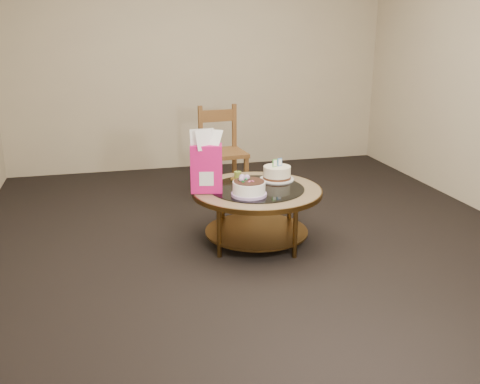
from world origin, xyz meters
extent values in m
plane|color=black|center=(0.00, 0.00, 0.00)|extent=(5.00, 5.00, 0.00)
cube|color=tan|center=(0.00, 2.50, 1.30)|extent=(4.50, 0.02, 2.60)
cylinder|color=brown|center=(0.35, 0.20, 0.21)|extent=(0.04, 0.04, 0.42)
cylinder|color=brown|center=(-0.20, 0.35, 0.21)|extent=(0.04, 0.04, 0.42)
cylinder|color=brown|center=(-0.35, -0.20, 0.21)|extent=(0.04, 0.04, 0.42)
cylinder|color=brown|center=(0.20, -0.35, 0.21)|extent=(0.04, 0.04, 0.42)
cylinder|color=brown|center=(0.00, 0.00, 0.10)|extent=(0.82, 0.82, 0.02)
cylinder|color=brown|center=(0.00, 0.00, 0.43)|extent=(1.02, 1.02, 0.04)
cylinder|color=olive|center=(0.00, 0.00, 0.45)|extent=(1.00, 1.00, 0.01)
cylinder|color=black|center=(0.00, 0.00, 0.45)|extent=(0.74, 0.74, 0.01)
cylinder|color=#AC89C2|center=(-0.11, -0.17, 0.47)|extent=(0.27, 0.27, 0.02)
cylinder|color=white|center=(-0.11, -0.17, 0.51)|extent=(0.24, 0.24, 0.11)
cylinder|color=black|center=(-0.11, -0.17, 0.57)|extent=(0.23, 0.23, 0.01)
sphere|color=#AC89C2|center=(-0.15, -0.12, 0.59)|extent=(0.05, 0.05, 0.05)
sphere|color=#AC89C2|center=(-0.11, -0.11, 0.59)|extent=(0.04, 0.04, 0.04)
sphere|color=#AC89C2|center=(-0.16, -0.16, 0.58)|extent=(0.04, 0.04, 0.04)
cone|color=#207937|center=(-0.12, -0.14, 0.58)|extent=(0.03, 0.03, 0.02)
cone|color=#207937|center=(-0.18, -0.13, 0.58)|extent=(0.04, 0.03, 0.02)
cone|color=#207937|center=(-0.09, -0.10, 0.58)|extent=(0.04, 0.03, 0.02)
cone|color=#207937|center=(-0.15, -0.18, 0.58)|extent=(0.04, 0.03, 0.02)
cylinder|color=white|center=(0.22, 0.18, 0.46)|extent=(0.28, 0.28, 0.01)
cylinder|color=#422213|center=(0.22, 0.18, 0.48)|extent=(0.23, 0.23, 0.02)
cylinder|color=beige|center=(0.22, 0.18, 0.53)|extent=(0.22, 0.22, 0.08)
cube|color=#55AF4B|center=(0.20, 0.17, 0.60)|extent=(0.04, 0.02, 0.06)
cube|color=white|center=(0.20, 0.17, 0.60)|extent=(0.03, 0.02, 0.05)
cube|color=#427FE1|center=(0.25, 0.19, 0.60)|extent=(0.04, 0.02, 0.06)
cube|color=white|center=(0.25, 0.19, 0.60)|extent=(0.03, 0.02, 0.05)
cube|color=#E81578|center=(-0.39, 0.01, 0.64)|extent=(0.26, 0.17, 0.36)
cube|color=silver|center=(-0.39, 0.01, 0.58)|extent=(0.13, 0.15, 0.11)
cube|color=tan|center=(-0.10, 0.23, 0.46)|extent=(0.10, 0.10, 0.01)
cylinder|color=gold|center=(-0.10, 0.23, 0.47)|extent=(0.11, 0.11, 0.01)
cylinder|color=olive|center=(-0.10, 0.23, 0.51)|extent=(0.06, 0.06, 0.06)
cylinder|color=black|center=(-0.10, 0.23, 0.54)|extent=(0.00, 0.00, 0.01)
cube|color=brown|center=(0.01, 1.24, 0.45)|extent=(0.46, 0.46, 0.04)
cube|color=brown|center=(-0.16, 1.05, 0.22)|extent=(0.04, 0.04, 0.45)
cube|color=brown|center=(0.20, 1.08, 0.22)|extent=(0.04, 0.04, 0.45)
cube|color=brown|center=(-0.19, 1.40, 0.22)|extent=(0.04, 0.04, 0.45)
cube|color=brown|center=(0.17, 1.44, 0.22)|extent=(0.04, 0.04, 0.45)
cube|color=brown|center=(-0.19, 1.40, 0.68)|extent=(0.04, 0.04, 0.46)
cube|color=brown|center=(0.17, 1.44, 0.68)|extent=(0.04, 0.04, 0.46)
cube|color=brown|center=(-0.01, 1.42, 0.80)|extent=(0.36, 0.06, 0.12)
camera|label=1|loc=(-1.10, -3.82, 1.69)|focal=40.00mm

